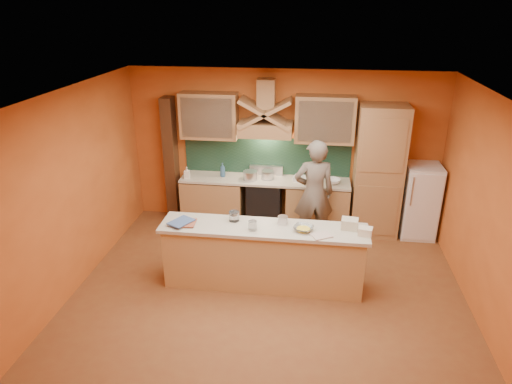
# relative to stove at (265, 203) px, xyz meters

# --- Properties ---
(floor) EXTENTS (5.50, 5.00, 0.01)m
(floor) POSITION_rel_stove_xyz_m (0.30, -2.20, -0.45)
(floor) COLOR brown
(floor) RESTS_ON ground
(ceiling) EXTENTS (5.50, 5.00, 0.01)m
(ceiling) POSITION_rel_stove_xyz_m (0.30, -2.20, 2.35)
(ceiling) COLOR white
(ceiling) RESTS_ON wall_back
(wall_back) EXTENTS (5.50, 0.02, 2.80)m
(wall_back) POSITION_rel_stove_xyz_m (0.30, 0.30, 0.95)
(wall_back) COLOR #CA6227
(wall_back) RESTS_ON floor
(wall_front) EXTENTS (5.50, 0.02, 2.80)m
(wall_front) POSITION_rel_stove_xyz_m (0.30, -4.70, 0.95)
(wall_front) COLOR #CA6227
(wall_front) RESTS_ON floor
(wall_left) EXTENTS (0.02, 5.00, 2.80)m
(wall_left) POSITION_rel_stove_xyz_m (-2.45, -2.20, 0.95)
(wall_left) COLOR #CA6227
(wall_left) RESTS_ON floor
(wall_right) EXTENTS (0.02, 5.00, 2.80)m
(wall_right) POSITION_rel_stove_xyz_m (3.05, -2.20, 0.95)
(wall_right) COLOR #CA6227
(wall_right) RESTS_ON floor
(base_cabinet_left) EXTENTS (1.10, 0.60, 0.86)m
(base_cabinet_left) POSITION_rel_stove_xyz_m (-0.95, 0.00, -0.02)
(base_cabinet_left) COLOR #AB7C4E
(base_cabinet_left) RESTS_ON floor
(base_cabinet_right) EXTENTS (1.10, 0.60, 0.86)m
(base_cabinet_right) POSITION_rel_stove_xyz_m (0.95, 0.00, -0.02)
(base_cabinet_right) COLOR #AB7C4E
(base_cabinet_right) RESTS_ON floor
(counter_top) EXTENTS (3.00, 0.62, 0.04)m
(counter_top) POSITION_rel_stove_xyz_m (-0.00, 0.00, 0.45)
(counter_top) COLOR beige
(counter_top) RESTS_ON base_cabinet_left
(stove) EXTENTS (0.60, 0.58, 0.90)m
(stove) POSITION_rel_stove_xyz_m (0.00, 0.00, 0.00)
(stove) COLOR black
(stove) RESTS_ON floor
(backsplash) EXTENTS (3.00, 0.03, 0.70)m
(backsplash) POSITION_rel_stove_xyz_m (-0.00, 0.28, 0.80)
(backsplash) COLOR #173225
(backsplash) RESTS_ON wall_back
(range_hood) EXTENTS (0.92, 0.50, 0.24)m
(range_hood) POSITION_rel_stove_xyz_m (0.00, 0.05, 1.37)
(range_hood) COLOR #AB7C4E
(range_hood) RESTS_ON wall_back
(hood_chimney) EXTENTS (0.30, 0.30, 0.50)m
(hood_chimney) POSITION_rel_stove_xyz_m (0.00, 0.15, 1.95)
(hood_chimney) COLOR #AB7C4E
(hood_chimney) RESTS_ON wall_back
(upper_cabinet_left) EXTENTS (1.00, 0.35, 0.80)m
(upper_cabinet_left) POSITION_rel_stove_xyz_m (-1.00, 0.12, 1.55)
(upper_cabinet_left) COLOR #AB7C4E
(upper_cabinet_left) RESTS_ON wall_back
(upper_cabinet_right) EXTENTS (1.00, 0.35, 0.80)m
(upper_cabinet_right) POSITION_rel_stove_xyz_m (1.00, 0.12, 1.55)
(upper_cabinet_right) COLOR #AB7C4E
(upper_cabinet_right) RESTS_ON wall_back
(pantry_column) EXTENTS (0.80, 0.60, 2.30)m
(pantry_column) POSITION_rel_stove_xyz_m (1.95, 0.00, 0.70)
(pantry_column) COLOR #AB7C4E
(pantry_column) RESTS_ON floor
(fridge) EXTENTS (0.58, 0.60, 1.30)m
(fridge) POSITION_rel_stove_xyz_m (2.70, 0.00, 0.20)
(fridge) COLOR white
(fridge) RESTS_ON floor
(trim_column_left) EXTENTS (0.20, 0.30, 2.30)m
(trim_column_left) POSITION_rel_stove_xyz_m (-1.75, 0.15, 0.70)
(trim_column_left) COLOR #472816
(trim_column_left) RESTS_ON floor
(island_body) EXTENTS (2.80, 0.55, 0.88)m
(island_body) POSITION_rel_stove_xyz_m (0.20, -1.90, -0.01)
(island_body) COLOR tan
(island_body) RESTS_ON floor
(island_top) EXTENTS (2.90, 0.62, 0.05)m
(island_top) POSITION_rel_stove_xyz_m (0.20, -1.90, 0.47)
(island_top) COLOR beige
(island_top) RESTS_ON island_body
(person) EXTENTS (0.74, 0.56, 1.83)m
(person) POSITION_rel_stove_xyz_m (0.88, -0.55, 0.47)
(person) COLOR #70665B
(person) RESTS_ON floor
(pot_large) EXTENTS (0.27, 0.27, 0.16)m
(pot_large) POSITION_rel_stove_xyz_m (-0.25, -0.07, 0.53)
(pot_large) COLOR #B6B6BD
(pot_large) RESTS_ON stove
(pot_small) EXTENTS (0.26, 0.26, 0.14)m
(pot_small) POSITION_rel_stove_xyz_m (0.05, 0.02, 0.52)
(pot_small) COLOR silver
(pot_small) RESTS_ON stove
(soap_bottle_a) EXTENTS (0.10, 0.10, 0.21)m
(soap_bottle_a) POSITION_rel_stove_xyz_m (-1.38, -0.15, 0.58)
(soap_bottle_a) COLOR white
(soap_bottle_a) RESTS_ON counter_top
(soap_bottle_b) EXTENTS (0.10, 0.10, 0.25)m
(soap_bottle_b) POSITION_rel_stove_xyz_m (-0.76, 0.02, 0.60)
(soap_bottle_b) COLOR #2D557E
(soap_bottle_b) RESTS_ON counter_top
(bowl_back) EXTENTS (0.29, 0.29, 0.08)m
(bowl_back) POSITION_rel_stove_xyz_m (1.19, -0.06, 0.51)
(bowl_back) COLOR white
(bowl_back) RESTS_ON counter_top
(dish_rack) EXTENTS (0.29, 0.25, 0.09)m
(dish_rack) POSITION_rel_stove_xyz_m (0.64, -0.02, 0.51)
(dish_rack) COLOR white
(dish_rack) RESTS_ON counter_top
(book_lower) EXTENTS (0.22, 0.29, 0.03)m
(book_lower) POSITION_rel_stove_xyz_m (-0.96, -1.96, 0.51)
(book_lower) COLOR #A15139
(book_lower) RESTS_ON island_top
(book_upper) EXTENTS (0.38, 0.42, 0.03)m
(book_upper) POSITION_rel_stove_xyz_m (-1.06, -1.92, 0.53)
(book_upper) COLOR #40598D
(book_upper) RESTS_ON island_top
(jar_large) EXTENTS (0.18, 0.18, 0.14)m
(jar_large) POSITION_rel_stove_xyz_m (-0.24, -1.77, 0.57)
(jar_large) COLOR silver
(jar_large) RESTS_ON island_top
(jar_small) EXTENTS (0.15, 0.15, 0.13)m
(jar_small) POSITION_rel_stove_xyz_m (0.06, -2.02, 0.56)
(jar_small) COLOR silver
(jar_small) RESTS_ON island_top
(kitchen_scale) EXTENTS (0.13, 0.13, 0.10)m
(kitchen_scale) POSITION_rel_stove_xyz_m (0.46, -1.77, 0.54)
(kitchen_scale) COLOR silver
(kitchen_scale) RESTS_ON island_top
(mixing_bowl) EXTENTS (0.33, 0.33, 0.06)m
(mixing_bowl) POSITION_rel_stove_xyz_m (0.76, -1.94, 0.53)
(mixing_bowl) COLOR white
(mixing_bowl) RESTS_ON island_top
(cloth) EXTENTS (0.32, 0.29, 0.02)m
(cloth) POSITION_rel_stove_xyz_m (1.00, -2.07, 0.50)
(cloth) COLOR beige
(cloth) RESTS_ON island_top
(grocery_bag_a) EXTENTS (0.24, 0.20, 0.14)m
(grocery_bag_a) POSITION_rel_stove_xyz_m (1.38, -1.80, 0.57)
(grocery_bag_a) COLOR beige
(grocery_bag_a) RESTS_ON island_top
(grocery_bag_b) EXTENTS (0.21, 0.18, 0.11)m
(grocery_bag_b) POSITION_rel_stove_xyz_m (1.58, -1.96, 0.55)
(grocery_bag_b) COLOR beige
(grocery_bag_b) RESTS_ON island_top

